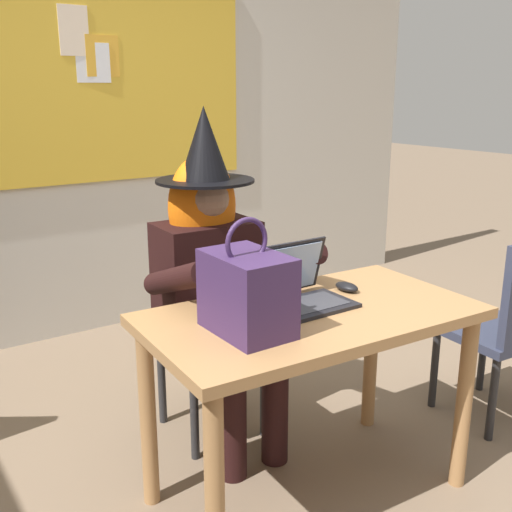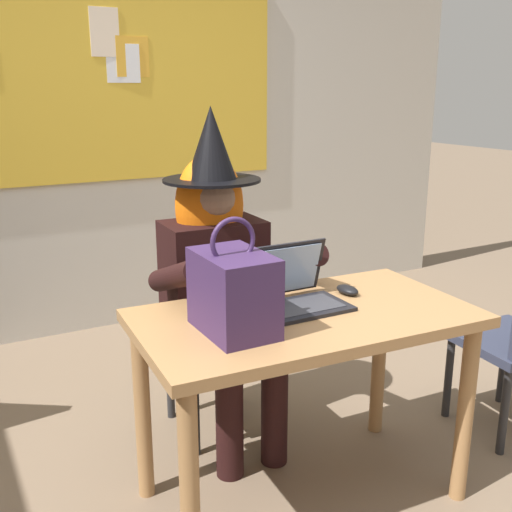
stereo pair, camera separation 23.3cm
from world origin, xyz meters
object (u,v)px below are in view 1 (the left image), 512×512
(desk_main, at_px, (311,340))
(person_costumed, at_px, (214,266))
(chair_extra_corner, at_px, (509,321))
(chair_at_desk, at_px, (202,321))
(computer_mouse, at_px, (347,287))
(handbag, at_px, (247,292))
(laptop, at_px, (299,291))

(desk_main, relative_size, person_costumed, 0.85)
(desk_main, relative_size, chair_extra_corner, 1.37)
(person_costumed, bearing_deg, chair_at_desk, 179.04)
(chair_at_desk, bearing_deg, desk_main, 8.31)
(person_costumed, bearing_deg, computer_mouse, 36.45)
(chair_at_desk, height_order, handbag, handbag)
(person_costumed, relative_size, computer_mouse, 13.79)
(chair_at_desk, xyz_separation_m, chair_extra_corner, (1.13, -0.78, -0.00))
(person_costumed, relative_size, chair_extra_corner, 1.61)
(handbag, bearing_deg, desk_main, 4.90)
(chair_at_desk, xyz_separation_m, handbag, (-0.23, -0.71, 0.38))
(chair_at_desk, bearing_deg, person_costumed, -0.06)
(person_costumed, distance_m, laptop, 0.48)
(computer_mouse, bearing_deg, chair_extra_corner, -18.39)
(laptop, distance_m, chair_extra_corner, 1.11)
(chair_extra_corner, bearing_deg, person_costumed, 64.45)
(computer_mouse, bearing_deg, chair_at_desk, 112.69)
(desk_main, distance_m, computer_mouse, 0.30)
(person_costumed, distance_m, handbag, 0.63)
(person_costumed, relative_size, laptop, 4.36)
(laptop, distance_m, handbag, 0.33)
(desk_main, distance_m, person_costumed, 0.59)
(computer_mouse, relative_size, chair_extra_corner, 0.12)
(person_costumed, height_order, laptop, person_costumed)
(computer_mouse, relative_size, handbag, 0.28)
(computer_mouse, height_order, handbag, handbag)
(desk_main, height_order, computer_mouse, computer_mouse)
(desk_main, xyz_separation_m, chair_at_desk, (-0.06, 0.68, -0.13))
(desk_main, bearing_deg, computer_mouse, 20.25)
(chair_at_desk, distance_m, handbag, 0.84)
(computer_mouse, bearing_deg, desk_main, -164.97)
(desk_main, height_order, chair_at_desk, chair_at_desk)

